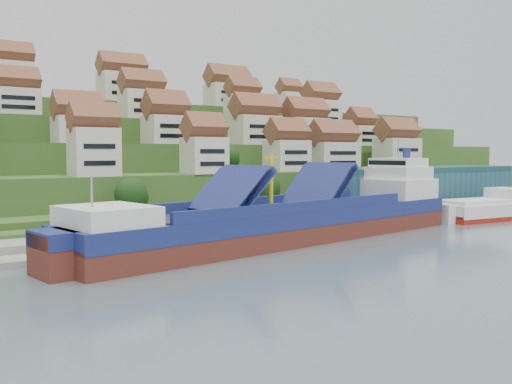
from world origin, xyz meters
TOP-DOWN VIEW (x-y plane):
  - ground at (0.00, 0.00)m, footprint 300.00×300.00m
  - quay at (20.00, 15.00)m, footprint 180.00×14.00m
  - hillside at (0.00, 103.55)m, footprint 260.00×128.00m
  - hillside_village at (0.99, 60.52)m, footprint 155.30×64.87m
  - hillside_trees at (-5.53, 47.67)m, footprint 141.76×62.41m
  - warehouse at (52.00, 17.00)m, footprint 60.00×15.00m
  - flagpole at (18.11, 10.00)m, footprint 1.28×0.16m
  - cargo_ship at (0.96, 0.46)m, footprint 84.56×25.31m
  - second_ship at (59.01, 0.35)m, footprint 28.18×12.76m

SIDE VIEW (x-z plane):
  - ground at x=0.00m, z-range 0.00..0.00m
  - quay at x=20.00m, z-range 0.00..2.20m
  - second_ship at x=59.01m, z-range -1.57..6.35m
  - cargo_ship at x=0.96m, z-range -5.81..12.79m
  - flagpole at x=18.11m, z-range 2.88..10.88m
  - warehouse at x=52.00m, z-range 2.20..12.20m
  - hillside at x=0.00m, z-range -4.84..26.16m
  - hillside_trees at x=-5.53m, z-range 2.00..33.79m
  - hillside_village at x=0.99m, z-range 9.69..39.09m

